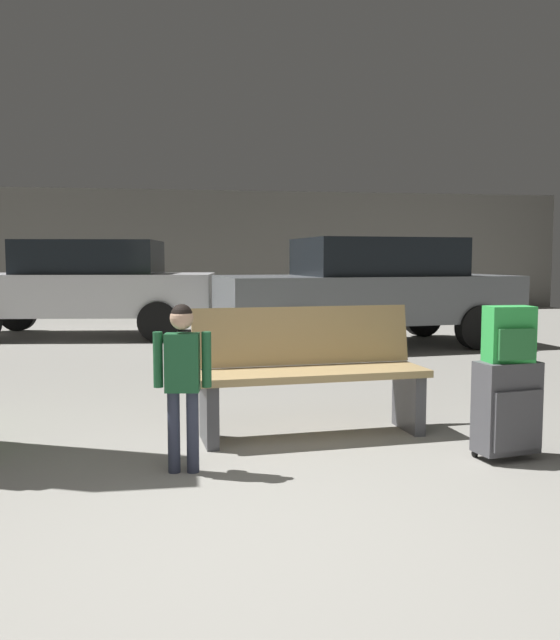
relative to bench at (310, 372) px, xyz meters
name	(u,v)px	position (x,y,z in m)	size (l,w,h in m)	color
ground_plane	(214,383)	(-0.54, 2.25, -0.49)	(18.00, 18.00, 0.10)	gray
garage_back_wall	(193,251)	(-0.54, 11.11, 0.96)	(18.00, 0.12, 2.80)	slate
bench	(310,372)	(0.00, 0.00, 0.00)	(1.64, 0.67, 0.89)	tan
suitcase	(507,408)	(1.08, -0.77, -0.12)	(0.41, 0.29, 0.60)	#4C4C51
backpack_bright	(509,335)	(1.08, -0.77, 0.33)	(0.28, 0.19, 0.34)	green
child	(182,369)	(-0.89, -0.72, 0.16)	(0.33, 0.21, 0.98)	#33384C
parked_car_far	(85,285)	(-2.36, 6.34, 0.36)	(4.27, 2.15, 1.51)	silver
parked_car_near	(368,289)	(1.76, 4.55, 0.36)	(4.27, 2.16, 1.51)	slate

